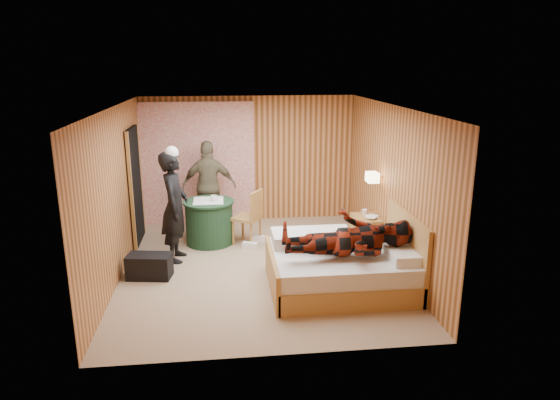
{
  "coord_description": "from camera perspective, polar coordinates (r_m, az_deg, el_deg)",
  "views": [
    {
      "loc": [
        -0.51,
        -7.33,
        3.14
      ],
      "look_at": [
        0.35,
        0.13,
        1.05
      ],
      "focal_mm": 32.0,
      "sensor_mm": 36.0,
      "label": 1
    }
  ],
  "objects": [
    {
      "name": "chair_far",
      "position": [
        9.57,
        -8.06,
        -0.36
      ],
      "size": [
        0.44,
        0.44,
        0.93
      ],
      "rotation": [
        0.0,
        0.0,
        0.06
      ],
      "color": "tan",
      "rests_on": "floor"
    },
    {
      "name": "book_lower",
      "position": [
        8.56,
        9.94,
        -1.93
      ],
      "size": [
        0.2,
        0.24,
        0.02
      ],
      "primitive_type": "imported",
      "rotation": [
        0.0,
        0.0,
        0.14
      ],
      "color": "white",
      "rests_on": "nightstand"
    },
    {
      "name": "wall_left",
      "position": [
        7.73,
        -18.24,
        0.62
      ],
      "size": [
        0.02,
        5.0,
        2.5
      ],
      "primitive_type": "cube",
      "color": "#CE864F",
      "rests_on": "floor"
    },
    {
      "name": "man_on_bed",
      "position": [
        6.8,
        7.9,
        -3.2
      ],
      "size": [
        0.86,
        0.67,
        1.77
      ],
      "primitive_type": "imported",
      "rotation": [
        0.0,
        1.57,
        0.0
      ],
      "color": "#681809",
      "rests_on": "bed"
    },
    {
      "name": "curtain",
      "position": [
        9.96,
        -9.3,
        4.13
      ],
      "size": [
        2.2,
        0.08,
        2.4
      ],
      "primitive_type": "cube",
      "color": "#EEE8CF",
      "rests_on": "floor"
    },
    {
      "name": "book_upper",
      "position": [
        8.56,
        9.95,
        -1.81
      ],
      "size": [
        0.27,
        0.28,
        0.02
      ],
      "primitive_type": "imported",
      "rotation": [
        0.0,
        0.0,
        -0.67
      ],
      "color": "white",
      "rests_on": "nightstand"
    },
    {
      "name": "bed",
      "position": [
        7.24,
        7.07,
        -7.56
      ],
      "size": [
        2.0,
        1.56,
        1.07
      ],
      "color": "tan",
      "rests_on": "floor"
    },
    {
      "name": "ceiling",
      "position": [
        7.37,
        -2.64,
        10.57
      ],
      "size": [
        4.2,
        5.0,
        0.01
      ],
      "primitive_type": "cube",
      "color": "silver",
      "rests_on": "wall_back"
    },
    {
      "name": "round_table",
      "position": [
        8.94,
        -8.09,
        -2.46
      ],
      "size": [
        0.89,
        0.89,
        0.79
      ],
      "color": "#204629",
      "rests_on": "floor"
    },
    {
      "name": "nightstand",
      "position": [
        8.7,
        9.76,
        -3.69
      ],
      "size": [
        0.45,
        0.61,
        0.59
      ],
      "color": "tan",
      "rests_on": "floor"
    },
    {
      "name": "duffel_bag",
      "position": [
        7.78,
        -14.7,
        -7.32
      ],
      "size": [
        0.69,
        0.44,
        0.36
      ],
      "primitive_type": "cube",
      "rotation": [
        0.0,
        0.0,
        -0.16
      ],
      "color": "black",
      "rests_on": "floor"
    },
    {
      "name": "sneaker_left",
      "position": [
        8.7,
        -3.45,
        -5.22
      ],
      "size": [
        0.28,
        0.19,
        0.12
      ],
      "primitive_type": "cube",
      "rotation": [
        0.0,
        0.0,
        -0.37
      ],
      "color": "white",
      "rests_on": "floor"
    },
    {
      "name": "cup_table",
      "position": [
        8.76,
        -7.55,
        0.2
      ],
      "size": [
        0.13,
        0.13,
        0.1
      ],
      "primitive_type": "imported",
      "rotation": [
        0.0,
        0.0,
        -0.09
      ],
      "color": "white",
      "rests_on": "round_table"
    },
    {
      "name": "wall_lamp",
      "position": [
        8.35,
        10.53,
        2.58
      ],
      "size": [
        0.26,
        0.24,
        0.16
      ],
      "color": "gold",
      "rests_on": "wall_right"
    },
    {
      "name": "sneaker_right",
      "position": [
        9.01,
        -2.46,
        -4.48
      ],
      "size": [
        0.25,
        0.11,
        0.11
      ],
      "primitive_type": "cube",
      "rotation": [
        0.0,
        0.0,
        0.06
      ],
      "color": "white",
      "rests_on": "floor"
    },
    {
      "name": "man_at_table",
      "position": [
        9.53,
        -8.1,
        1.58
      ],
      "size": [
        1.03,
        0.47,
        1.72
      ],
      "primitive_type": "imported",
      "rotation": [
        0.0,
        0.0,
        3.1
      ],
      "color": "#6A6147",
      "rests_on": "floor"
    },
    {
      "name": "chair_near",
      "position": [
        8.77,
        -3.35,
        -1.53
      ],
      "size": [
        0.61,
        0.61,
        0.98
      ],
      "rotation": [
        0.0,
        0.0,
        -2.11
      ],
      "color": "tan",
      "rests_on": "floor"
    },
    {
      "name": "doorway",
      "position": [
        9.11,
        -16.2,
        1.52
      ],
      "size": [
        0.06,
        0.9,
        2.05
      ],
      "primitive_type": "cube",
      "color": "black",
      "rests_on": "floor"
    },
    {
      "name": "wall_back",
      "position": [
        10.02,
        -3.56,
        4.66
      ],
      "size": [
        4.2,
        0.02,
        2.5
      ],
      "primitive_type": "cube",
      "color": "#CE864F",
      "rests_on": "floor"
    },
    {
      "name": "wall_right",
      "position": [
        8.0,
        12.65,
        1.52
      ],
      "size": [
        0.02,
        5.0,
        2.5
      ],
      "primitive_type": "cube",
      "color": "#CE864F",
      "rests_on": "floor"
    },
    {
      "name": "woman_standing",
      "position": [
        8.14,
        -11.95,
        -0.77
      ],
      "size": [
        0.48,
        0.69,
        1.8
      ],
      "primitive_type": "imported",
      "rotation": [
        0.0,
        0.0,
        1.49
      ],
      "color": "black",
      "rests_on": "floor"
    },
    {
      "name": "cup_nightstand",
      "position": [
        8.72,
        9.62,
        -1.36
      ],
      "size": [
        0.13,
        0.13,
        0.09
      ],
      "primitive_type": "imported",
      "rotation": [
        0.0,
        0.0,
        0.4
      ],
      "color": "white",
      "rests_on": "nightstand"
    },
    {
      "name": "floor",
      "position": [
        7.99,
        -2.42,
        -7.6
      ],
      "size": [
        4.2,
        5.0,
        0.01
      ],
      "primitive_type": "cube",
      "color": "#A2826A",
      "rests_on": "ground"
    }
  ]
}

